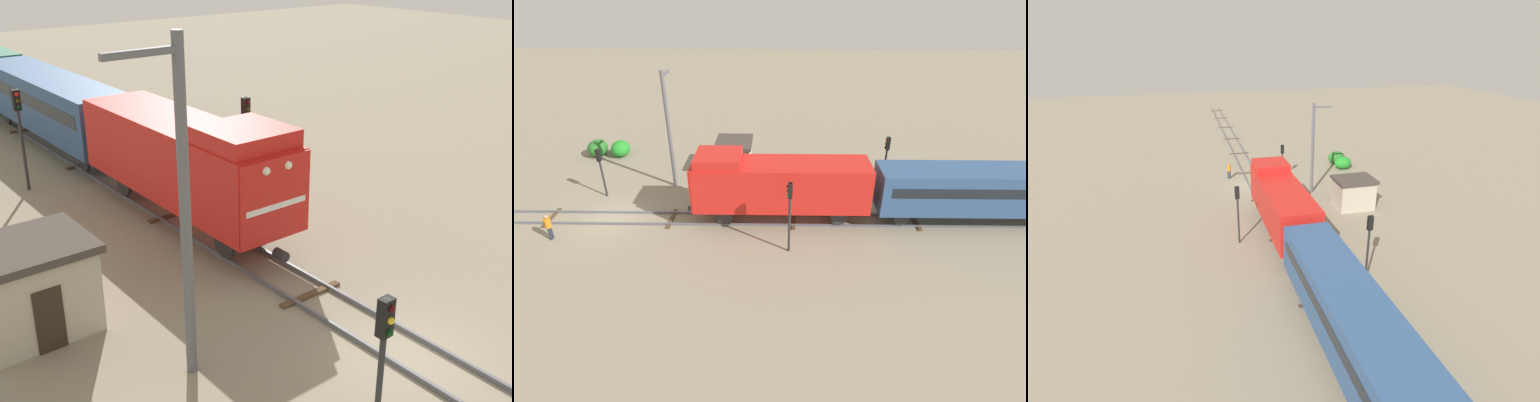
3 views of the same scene
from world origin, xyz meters
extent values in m
plane|color=gray|center=(0.00, 0.00, 0.00)|extent=(146.01, 146.01, 0.00)
cube|color=#595960|center=(-0.72, 0.00, 0.08)|extent=(0.10, 97.34, 0.16)
cube|color=#595960|center=(0.72, 0.00, 0.08)|extent=(0.10, 97.34, 0.16)
cube|color=#4C3823|center=(0.00, 4.06, 0.04)|extent=(2.40, 0.24, 0.09)
cube|color=#4C3823|center=(0.00, 12.17, 0.04)|extent=(2.40, 0.24, 0.09)
cube|color=#4C3823|center=(0.00, 20.28, 0.04)|extent=(2.40, 0.24, 0.09)
cube|color=#4C3823|center=(0.00, 28.39, 0.04)|extent=(2.40, 0.24, 0.09)
cube|color=red|center=(0.00, 11.37, 2.71)|extent=(2.90, 11.00, 2.90)
cube|color=red|center=(0.00, 7.47, 4.46)|extent=(2.75, 2.80, 0.60)
cube|color=red|center=(0.00, 5.82, 2.71)|extent=(2.84, 0.10, 2.84)
cube|color=white|center=(0.00, 5.78, 2.51)|extent=(2.46, 0.06, 0.20)
sphere|color=white|center=(-0.45, 5.77, 3.81)|extent=(0.28, 0.28, 0.28)
sphere|color=white|center=(0.45, 5.77, 3.81)|extent=(0.28, 0.28, 0.28)
cylinder|color=#262628|center=(0.00, 5.52, 0.86)|extent=(0.36, 0.50, 0.36)
cylinder|color=#262628|center=(-0.72, 7.67, 0.71)|extent=(0.18, 1.10, 1.10)
cylinder|color=#262628|center=(0.72, 7.67, 0.71)|extent=(0.18, 1.10, 1.10)
cylinder|color=#262628|center=(-0.72, 15.07, 0.71)|extent=(0.18, 1.10, 1.10)
cylinder|color=#262628|center=(0.72, 15.07, 0.71)|extent=(0.18, 1.10, 1.10)
cube|color=#2D4C7A|center=(0.00, 24.47, 2.47)|extent=(2.80, 14.00, 2.70)
cube|color=black|center=(0.00, 24.47, 2.82)|extent=(2.84, 12.88, 0.64)
cylinder|color=#262628|center=(-0.72, 19.07, 0.64)|extent=(0.16, 0.96, 0.96)
cylinder|color=#262628|center=(0.72, 19.07, 0.64)|extent=(0.16, 0.96, 0.96)
cylinder|color=#262628|center=(-0.72, 29.87, 0.64)|extent=(0.16, 0.96, 0.96)
cylinder|color=#262628|center=(0.72, 29.87, 0.64)|extent=(0.16, 0.96, 0.96)
cylinder|color=#262628|center=(0.72, 33.67, 0.64)|extent=(0.16, 0.96, 0.96)
cylinder|color=#262628|center=(-3.20, -1.49, 1.85)|extent=(0.14, 0.14, 3.69)
cube|color=black|center=(-3.20, -1.49, 3.24)|extent=(0.32, 0.24, 0.90)
sphere|color=#390606|center=(-3.20, -1.63, 3.51)|extent=(0.16, 0.16, 0.16)
sphere|color=yellow|center=(-3.20, -1.63, 3.23)|extent=(0.16, 0.16, 0.16)
sphere|color=black|center=(-3.20, -1.63, 2.95)|extent=(0.16, 0.16, 0.16)
cylinder|color=#262628|center=(3.40, 11.81, 2.24)|extent=(0.14, 0.14, 4.47)
cube|color=black|center=(3.40, 11.81, 4.02)|extent=(0.32, 0.24, 0.90)
sphere|color=#390606|center=(3.40, 11.67, 4.29)|extent=(0.16, 0.16, 0.16)
sphere|color=#3C3306|center=(3.40, 11.67, 4.01)|extent=(0.16, 0.16, 0.16)
sphere|color=green|center=(3.40, 11.67, 3.73)|extent=(0.16, 0.16, 0.16)
cylinder|color=#262628|center=(-3.60, 18.78, 2.27)|extent=(0.14, 0.14, 4.54)
cube|color=black|center=(-3.60, 18.78, 4.09)|extent=(0.32, 0.24, 0.90)
sphere|color=red|center=(-3.60, 18.64, 4.36)|extent=(0.16, 0.16, 0.16)
sphere|color=#3C3306|center=(-3.60, 18.64, 4.08)|extent=(0.16, 0.16, 0.16)
sphere|color=black|center=(-3.60, 18.64, 3.80)|extent=(0.16, 0.16, 0.16)
cylinder|color=#595960|center=(-5.00, 3.22, 4.35)|extent=(0.28, 0.28, 8.70)
cube|color=#595960|center=(-5.90, 3.22, 8.30)|extent=(1.80, 0.16, 0.16)
cube|color=#B2A893|center=(-7.50, 7.63, 1.25)|extent=(3.20, 2.60, 2.50)
cube|color=#3F3833|center=(-7.50, 7.63, 2.62)|extent=(3.50, 2.90, 0.24)
cube|color=#2D2319|center=(-7.50, 6.31, 0.95)|extent=(0.80, 0.06, 1.90)
camera|label=1|loc=(-12.32, -8.69, 10.46)|focal=45.00mm
camera|label=2|loc=(22.59, 11.02, 14.12)|focal=28.00mm
camera|label=3|loc=(6.57, 38.25, 14.46)|focal=28.00mm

